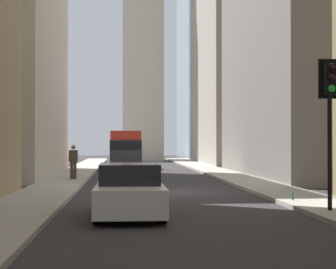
{
  "coord_description": "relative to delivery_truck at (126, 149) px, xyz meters",
  "views": [
    {
      "loc": [
        -23.55,
        1.56,
        1.99
      ],
      "look_at": [
        9.62,
        -0.94,
        2.44
      ],
      "focal_mm": 63.22,
      "sensor_mm": 36.0,
      "label": 1
    }
  ],
  "objects": [
    {
      "name": "ground_plane",
      "position": [
        -20.85,
        -1.4,
        -1.46
      ],
      "size": [
        135.0,
        135.0,
        0.0
      ],
      "primitive_type": "plane",
      "color": "#302D30"
    },
    {
      "name": "traffic_light_foreground",
      "position": [
        -28.64,
        -5.46,
        1.74
      ],
      "size": [
        0.43,
        0.52,
        4.16
      ],
      "color": "black",
      "rests_on": "sidewalk_left"
    },
    {
      "name": "sidewalk_left",
      "position": [
        -20.85,
        -5.9,
        -1.39
      ],
      "size": [
        90.0,
        2.2,
        0.14
      ],
      "primitive_type": "cube",
      "color": "#A8A399",
      "rests_on": "ground_plane"
    },
    {
      "name": "discarded_bottle",
      "position": [
        -25.76,
        -5.27,
        -1.21
      ],
      "size": [
        0.07,
        0.07,
        0.27
      ],
      "color": "#236033",
      "rests_on": "sidewalk_left"
    },
    {
      "name": "building_left_far",
      "position": [
        9.61,
        -12.0,
        10.27
      ],
      "size": [
        17.43,
        10.0,
        23.46
      ],
      "color": "#A8A091",
      "rests_on": "ground_plane"
    },
    {
      "name": "pedestrian",
      "position": [
        -14.23,
        2.7,
        -0.38
      ],
      "size": [
        0.26,
        0.44,
        1.72
      ],
      "color": "#473D33",
      "rests_on": "sidewalk_right"
    },
    {
      "name": "sedan_white",
      "position": [
        -28.56,
        -0.0,
        -0.8
      ],
      "size": [
        4.3,
        1.78,
        1.42
      ],
      "color": "silver",
      "rests_on": "ground_plane"
    },
    {
      "name": "sidewalk_right",
      "position": [
        -20.85,
        3.1,
        -1.39
      ],
      "size": [
        90.0,
        2.2,
        0.14
      ],
      "primitive_type": "cube",
      "color": "#A8A399",
      "rests_on": "ground_plane"
    },
    {
      "name": "delivery_truck",
      "position": [
        0.0,
        0.0,
        0.0
      ],
      "size": [
        6.46,
        2.25,
        2.84
      ],
      "color": "red",
      "rests_on": "ground_plane"
    }
  ]
}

